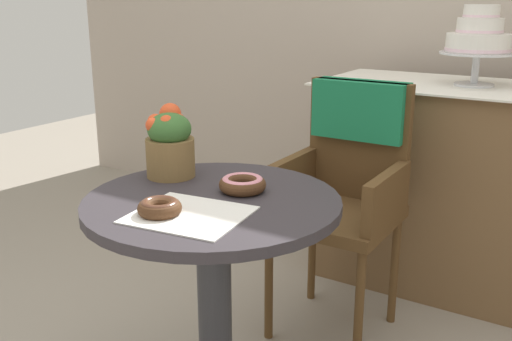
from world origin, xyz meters
TOP-DOWN VIEW (x-y plane):
  - cafe_table at (0.00, 0.00)m, footprint 0.72×0.72m
  - wicker_chair at (0.09, 0.74)m, footprint 0.42×0.45m
  - paper_napkin at (0.03, -0.14)m, footprint 0.31×0.29m
  - donut_front at (0.04, 0.09)m, footprint 0.14×0.14m
  - donut_mid at (-0.04, -0.18)m, footprint 0.11×0.11m
  - flower_vase at (-0.23, 0.10)m, footprint 0.15×0.15m
  - display_counter at (0.55, 1.30)m, footprint 1.56×0.62m
  - tiered_cake_stand at (0.40, 1.30)m, footprint 0.30×0.30m

SIDE VIEW (x-z plane):
  - display_counter at x=0.55m, z-range 0.00..0.90m
  - cafe_table at x=0.00m, z-range 0.15..0.87m
  - wicker_chair at x=0.09m, z-range 0.16..1.12m
  - paper_napkin at x=0.03m, z-range 0.72..0.72m
  - donut_mid at x=-0.04m, z-range 0.72..0.76m
  - donut_front at x=0.04m, z-range 0.72..0.76m
  - flower_vase at x=-0.23m, z-range 0.72..0.94m
  - tiered_cake_stand at x=0.40m, z-range 0.93..1.26m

